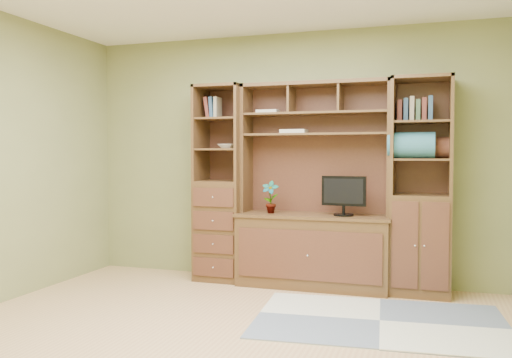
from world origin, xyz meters
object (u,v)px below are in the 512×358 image
(left_tower, at_px, (221,183))
(center_hutch, at_px, (313,185))
(monitor, at_px, (344,189))
(right_tower, at_px, (421,186))

(left_tower, bearing_deg, center_hutch, -2.29)
(monitor, bearing_deg, center_hutch, 178.42)
(center_hutch, height_order, left_tower, same)
(left_tower, relative_size, monitor, 3.85)
(center_hutch, height_order, right_tower, same)
(center_hutch, xyz_separation_m, right_tower, (1.02, 0.04, 0.00))
(center_hutch, xyz_separation_m, monitor, (0.31, -0.03, -0.03))
(right_tower, relative_size, monitor, 3.85)
(left_tower, height_order, monitor, left_tower)
(left_tower, distance_m, right_tower, 2.02)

